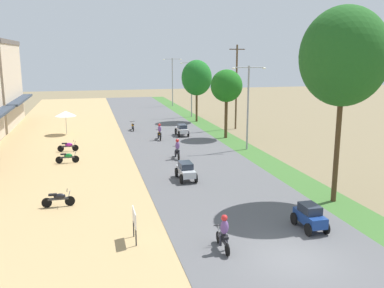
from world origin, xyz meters
TOP-DOWN VIEW (x-y plane):
  - ground_plane at (0.00, 0.00)m, footprint 180.00×180.00m
  - road_strip at (0.00, 0.00)m, footprint 9.00×140.00m
  - parked_motorbike_nearest at (-9.71, 8.82)m, footprint 1.80×0.54m
  - parked_motorbike_second at (-9.64, 18.79)m, footprint 1.80×0.54m
  - parked_motorbike_third at (-9.76, 23.01)m, footprint 1.80×0.54m
  - street_signboard at (-6.08, 3.34)m, footprint 0.06×1.30m
  - vendor_umbrella at (-10.28, 31.45)m, footprint 2.20×2.20m
  - median_tree_nearest at (5.70, 5.99)m, footprint 4.76×4.76m
  - median_tree_second at (5.64, 25.63)m, footprint 3.19×3.19m
  - median_tree_third at (5.44, 36.80)m, footprint 3.79×3.79m
  - streetlamp_near at (5.80, 20.08)m, footprint 3.16×0.20m
  - streetlamp_mid at (5.80, 40.96)m, footprint 3.16×0.20m
  - streetlamp_far at (5.80, 54.27)m, footprint 3.16×0.20m
  - utility_pole_near at (8.53, 30.74)m, footprint 1.80×0.20m
  - car_hatchback_blue at (2.30, 2.65)m, footprint 1.04×2.00m
  - car_sedan_silver at (-1.67, 12.13)m, footprint 1.10×2.26m
  - car_sedan_white at (1.52, 27.75)m, footprint 1.10×2.26m
  - motorbike_foreground_rider at (-2.47, 1.49)m, footprint 0.54×1.80m
  - motorbike_ahead_second at (-1.02, 18.08)m, footprint 0.54×1.80m
  - motorbike_ahead_third at (-1.14, 26.12)m, footprint 0.54×1.80m
  - motorbike_ahead_fourth at (-3.16, 32.17)m, footprint 0.54×1.80m

SIDE VIEW (x-z plane):
  - ground_plane at x=0.00m, z-range 0.00..0.00m
  - road_strip at x=0.00m, z-range 0.00..0.08m
  - parked_motorbike_nearest at x=-9.71m, z-range 0.08..1.02m
  - parked_motorbike_second at x=-9.64m, z-range 0.08..1.02m
  - parked_motorbike_third at x=-9.76m, z-range 0.08..1.02m
  - motorbike_ahead_fourth at x=-3.16m, z-range 0.10..1.04m
  - car_sedan_silver at x=-1.67m, z-range 0.15..1.34m
  - car_sedan_white at x=1.52m, z-range 0.15..1.34m
  - car_hatchback_blue at x=2.30m, z-range 0.13..1.36m
  - motorbike_foreground_rider at x=-2.47m, z-range 0.03..1.69m
  - motorbike_ahead_second at x=-1.02m, z-range 0.03..1.69m
  - motorbike_ahead_third at x=-1.14m, z-range 0.03..1.69m
  - street_signboard at x=-6.08m, z-range 0.36..1.86m
  - vendor_umbrella at x=-10.28m, z-range 1.05..3.57m
  - streetlamp_near at x=5.80m, z-range 0.65..8.05m
  - streetlamp_mid at x=5.80m, z-range 0.65..8.10m
  - streetlamp_far at x=5.80m, z-range 0.66..8.48m
  - utility_pole_near at x=8.53m, z-range 0.19..9.68m
  - median_tree_second at x=5.64m, z-range 1.86..8.77m
  - median_tree_third at x=5.44m, z-range 1.70..9.43m
  - median_tree_nearest at x=5.70m, z-range 2.80..13.72m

